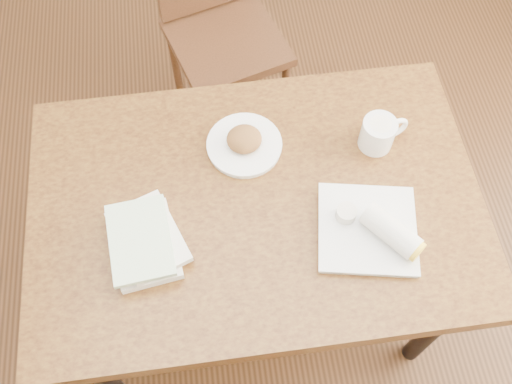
{
  "coord_description": "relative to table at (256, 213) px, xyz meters",
  "views": [
    {
      "loc": [
        -0.1,
        -0.74,
        2.18
      ],
      "look_at": [
        0.0,
        0.0,
        0.8
      ],
      "focal_mm": 40.0,
      "sensor_mm": 36.0,
      "label": 1
    }
  ],
  "objects": [
    {
      "name": "ground",
      "position": [
        0.0,
        0.0,
        -0.68
      ],
      "size": [
        4.0,
        5.0,
        0.01
      ],
      "primitive_type": "cube",
      "color": "#472814",
      "rests_on": "ground"
    },
    {
      "name": "table",
      "position": [
        0.0,
        0.0,
        0.0
      ],
      "size": [
        1.28,
        0.86,
        0.75
      ],
      "color": "brown",
      "rests_on": "ground"
    },
    {
      "name": "chair_far",
      "position": [
        -0.02,
        0.95,
        -0.12
      ],
      "size": [
        0.52,
        0.52,
        0.95
      ],
      "color": "#462614",
      "rests_on": "ground"
    },
    {
      "name": "plate_scone",
      "position": [
        -0.01,
        0.18,
        0.1
      ],
      "size": [
        0.22,
        0.22,
        0.07
      ],
      "color": "white",
      "rests_on": "table"
    },
    {
      "name": "coffee_mug",
      "position": [
        0.38,
        0.14,
        0.13
      ],
      "size": [
        0.15,
        0.1,
        0.1
      ],
      "color": "white",
      "rests_on": "table"
    },
    {
      "name": "plate_burrito",
      "position": [
        0.3,
        -0.15,
        0.11
      ],
      "size": [
        0.31,
        0.31,
        0.09
      ],
      "color": "white",
      "rests_on": "table"
    },
    {
      "name": "book_stack",
      "position": [
        -0.31,
        -0.1,
        0.11
      ],
      "size": [
        0.23,
        0.28,
        0.06
      ],
      "color": "white",
      "rests_on": "table"
    }
  ]
}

